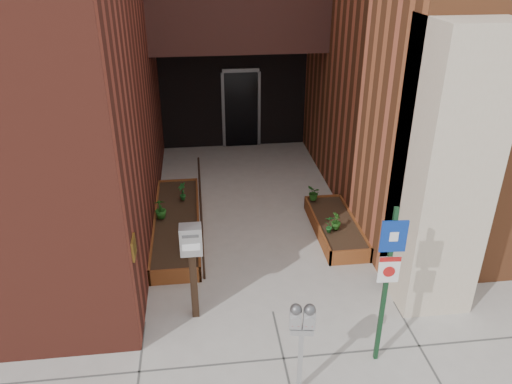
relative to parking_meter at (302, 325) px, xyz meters
name	(u,v)px	position (x,y,z in m)	size (l,w,h in m)	color
ground	(273,312)	(-0.11, 1.55, -1.09)	(80.00, 80.00, 0.00)	#9E9991
planter_left	(177,225)	(-1.66, 4.25, -0.95)	(0.90, 3.60, 0.30)	brown
planter_right	(335,227)	(1.49, 3.75, -0.95)	(0.80, 2.20, 0.30)	brown
handrail	(200,197)	(-1.16, 4.20, -0.34)	(0.04, 3.34, 0.90)	black
parking_meter	(302,325)	(0.00, 0.00, 0.00)	(0.32, 0.17, 1.40)	#A7A7AA
sign_post	(388,272)	(1.18, 0.40, 0.40)	(0.33, 0.09, 2.42)	#14381E
payment_dropbox	(192,253)	(-1.32, 1.62, 0.08)	(0.32, 0.25, 1.62)	black
shrub_left_a	(191,241)	(-1.36, 3.00, -0.58)	(0.36, 0.36, 0.40)	#1C5C1A
shrub_left_b	(191,234)	(-1.36, 3.26, -0.60)	(0.21, 0.21, 0.38)	#175016
shrub_left_c	(160,209)	(-1.96, 4.28, -0.58)	(0.23, 0.23, 0.40)	#1F5C1A
shrub_left_d	(182,191)	(-1.53, 5.01, -0.59)	(0.21, 0.21, 0.40)	#1B6122
shrub_right_a	(336,221)	(1.40, 3.44, -0.62)	(0.19, 0.19, 0.34)	#205217
shrub_right_b	(330,224)	(1.24, 3.33, -0.60)	(0.19, 0.19, 0.37)	#1A5B20
shrub_right_c	(314,193)	(1.24, 4.65, -0.62)	(0.29, 0.29, 0.33)	#1C4F16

